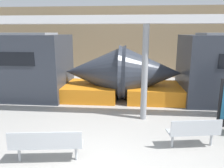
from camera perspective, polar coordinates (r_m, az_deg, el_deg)
station_wall at (r=16.06m, az=2.08°, el=10.82°), size 56.00×0.20×5.00m
bench_near at (r=5.88m, az=-16.81°, el=-14.60°), size 1.85×0.67×0.88m
bench_far at (r=6.70m, az=20.67°, el=-11.34°), size 1.50×0.68×0.88m
support_column_near at (r=8.07m, az=8.52°, el=2.74°), size 0.23×0.23×3.52m
canopy_beam at (r=7.94m, az=9.01°, el=16.32°), size 28.00×0.60×0.28m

